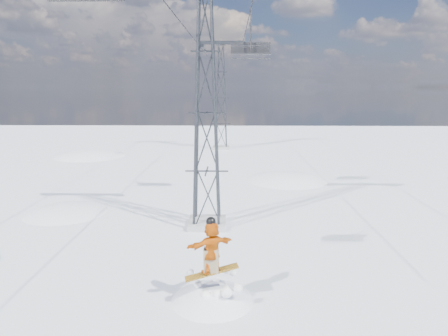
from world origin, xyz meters
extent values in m
plane|color=white|center=(0.00, 0.00, 0.00)|extent=(120.00, 120.00, 0.00)
sphere|color=white|center=(6.00, 18.00, -9.50)|extent=(20.00, 20.00, 20.00)
sphere|color=white|center=(-12.00, 28.00, -10.40)|extent=(22.00, 22.00, 22.00)
cube|color=#999999|center=(0.80, 8.00, 0.15)|extent=(1.80, 1.80, 0.30)
cube|color=#999999|center=(0.80, 33.00, 0.15)|extent=(1.80, 1.80, 0.30)
cube|color=#2B2E32|center=(0.80, 33.00, 11.25)|extent=(5.00, 0.35, 0.35)
cube|color=#2B2E32|center=(-1.40, 33.00, 11.05)|extent=(0.80, 0.25, 0.50)
cube|color=#2B2E32|center=(3.00, 33.00, 11.05)|extent=(0.80, 0.25, 0.50)
cylinder|color=black|center=(-1.40, 19.50, 10.85)|extent=(0.06, 51.00, 0.06)
cylinder|color=black|center=(3.00, 19.50, 10.85)|extent=(0.06, 51.00, 0.06)
cube|color=orange|center=(1.40, 0.78, 1.10)|extent=(1.68, 0.64, 0.38)
imported|color=#CF5A09|center=(1.40, 0.78, 1.92)|extent=(1.55, 1.13, 1.62)
cube|color=#857052|center=(1.40, 0.78, 1.49)|extent=(0.56, 0.52, 0.74)
sphere|color=black|center=(1.40, 0.78, 2.71)|extent=(0.30, 0.30, 0.30)
cylinder|color=#232325|center=(-1.40, -0.78, 8.64)|extent=(1.80, 0.05, 0.05)
cylinder|color=#232325|center=(3.00, 12.00, 9.65)|extent=(0.09, 0.09, 2.40)
cube|color=#232325|center=(3.00, 12.00, 8.45)|extent=(2.18, 0.49, 0.09)
cube|color=#232325|center=(3.00, 12.24, 8.78)|extent=(2.18, 0.07, 0.60)
cylinder|color=#232325|center=(3.00, 11.73, 8.18)|extent=(2.18, 0.07, 0.07)
cylinder|color=#232325|center=(3.00, 11.67, 8.83)|extent=(2.18, 0.05, 0.05)
camera|label=1|loc=(2.00, -10.55, 6.66)|focal=32.00mm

